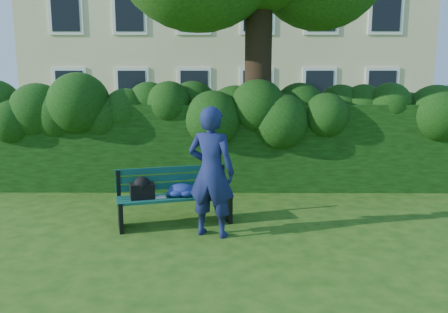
{
  "coord_description": "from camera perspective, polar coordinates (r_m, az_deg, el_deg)",
  "views": [
    {
      "loc": [
        0.05,
        -7.01,
        2.26
      ],
      "look_at": [
        0.0,
        0.6,
        0.95
      ],
      "focal_mm": 35.0,
      "sensor_mm": 36.0,
      "label": 1
    }
  ],
  "objects": [
    {
      "name": "man_reading",
      "position": [
        6.35,
        -1.67,
        -2.05
      ],
      "size": [
        0.81,
        0.66,
        1.92
      ],
      "primitive_type": "imported",
      "rotation": [
        0.0,
        0.0,
        2.82
      ],
      "color": "navy",
      "rests_on": "ground"
    },
    {
      "name": "hedge",
      "position": [
        9.31,
        0.06,
        1.36
      ],
      "size": [
        10.0,
        1.0,
        1.8
      ],
      "color": "black",
      "rests_on": "ground"
    },
    {
      "name": "park_bench",
      "position": [
        7.01,
        -6.9,
        -4.85
      ],
      "size": [
        1.88,
        1.04,
        0.89
      ],
      "rotation": [
        0.0,
        0.0,
        0.29
      ],
      "color": "#0D413E",
      "rests_on": "ground"
    },
    {
      "name": "ground",
      "position": [
        7.36,
        -0.03,
        -8.11
      ],
      "size": [
        80.0,
        80.0,
        0.0
      ],
      "primitive_type": "plane",
      "color": "#204C12",
      "rests_on": "ground"
    }
  ]
}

